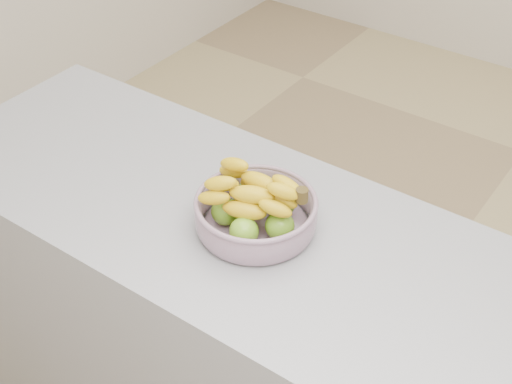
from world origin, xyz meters
TOP-DOWN VIEW (x-y plane):
  - ground at (0.00, 0.00)m, footprint 4.00×4.00m
  - counter at (0.00, -0.78)m, footprint 2.00×0.60m
  - fruit_bowl at (-0.12, -0.79)m, footprint 0.27×0.27m

SIDE VIEW (x-z plane):
  - ground at x=0.00m, z-range 0.00..0.00m
  - counter at x=0.00m, z-range 0.00..0.90m
  - fruit_bowl at x=-0.12m, z-range 0.88..1.02m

